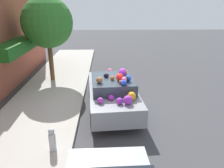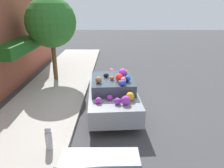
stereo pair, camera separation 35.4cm
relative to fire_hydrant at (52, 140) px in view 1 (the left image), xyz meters
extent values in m
plane|color=#424244|center=(2.88, -1.63, -0.49)|extent=(60.00, 60.00, 0.00)
cube|color=#B2ADA3|center=(2.88, 1.07, -0.42)|extent=(24.00, 3.20, 0.14)
cube|color=#195919|center=(5.29, 2.72, 1.69)|extent=(4.11, 0.90, 0.55)
cylinder|color=brown|center=(6.31, 1.40, 0.74)|extent=(0.24, 0.24, 2.18)
sphere|color=#2D7228|center=(6.31, 1.40, 2.75)|extent=(2.61, 2.61, 2.61)
cylinder|color=#B2B2B7|center=(0.00, 0.00, -0.07)|extent=(0.20, 0.20, 0.55)
sphere|color=#B2B2B7|center=(0.00, 0.00, 0.26)|extent=(0.18, 0.18, 0.18)
cube|color=gray|center=(2.88, -1.80, 0.16)|extent=(4.50, 2.16, 0.65)
cube|color=#333D47|center=(2.70, -1.81, 0.70)|extent=(2.09, 1.75, 0.43)
cylinder|color=black|center=(4.16, -0.86, -0.17)|extent=(0.65, 0.23, 0.64)
cylinder|color=black|center=(4.29, -2.52, -0.17)|extent=(0.65, 0.23, 0.64)
cylinder|color=black|center=(1.46, -1.07, -0.17)|extent=(0.65, 0.23, 0.64)
cylinder|color=black|center=(1.59, -2.74, -0.17)|extent=(0.65, 0.23, 0.64)
ellipsoid|color=pink|center=(4.32, -2.23, 0.58)|extent=(0.37, 0.35, 0.21)
sphere|color=purple|center=(3.01, -2.23, 1.07)|extent=(0.43, 0.43, 0.30)
sphere|color=yellow|center=(1.35, -2.36, 0.56)|extent=(0.19, 0.19, 0.15)
ellipsoid|color=white|center=(3.89, -2.07, 0.56)|extent=(0.21, 0.21, 0.16)
ellipsoid|color=orange|center=(3.20, -2.32, 1.01)|extent=(0.31, 0.29, 0.20)
sphere|color=red|center=(3.77, -1.61, 0.58)|extent=(0.28, 0.28, 0.20)
ellipsoid|color=blue|center=(1.90, -2.19, 1.01)|extent=(0.26, 0.30, 0.19)
sphere|color=orange|center=(1.58, -2.43, 0.63)|extent=(0.41, 0.41, 0.30)
ellipsoid|color=purple|center=(1.62, -1.72, 0.57)|extent=(0.31, 0.30, 0.18)
sphere|color=pink|center=(2.19, -2.23, 1.02)|extent=(0.27, 0.27, 0.21)
sphere|color=#B03ABC|center=(1.34, -1.36, 0.59)|extent=(0.25, 0.25, 0.21)
sphere|color=purple|center=(1.25, -2.27, 0.63)|extent=(0.43, 0.43, 0.31)
ellipsoid|color=brown|center=(2.49, -1.80, 0.99)|extent=(0.24, 0.24, 0.16)
ellipsoid|color=black|center=(2.81, -1.57, 0.99)|extent=(0.24, 0.27, 0.16)
sphere|color=red|center=(2.40, -2.07, 1.06)|extent=(0.38, 0.38, 0.28)
ellipsoid|color=pink|center=(4.80, -1.76, 0.59)|extent=(0.32, 0.33, 0.23)
sphere|color=brown|center=(2.05, -2.09, 0.99)|extent=(0.20, 0.20, 0.15)
sphere|color=purple|center=(2.63, -2.13, 0.99)|extent=(0.21, 0.21, 0.15)
ellipsoid|color=blue|center=(2.29, -2.38, 1.04)|extent=(0.29, 0.30, 0.25)
sphere|color=purple|center=(1.27, -2.00, 0.59)|extent=(0.29, 0.29, 0.22)
ellipsoid|color=black|center=(3.99, -1.14, 0.64)|extent=(0.40, 0.39, 0.32)
ellipsoid|color=black|center=(2.29, -2.28, 1.02)|extent=(0.44, 0.44, 0.22)
sphere|color=brown|center=(2.16, -1.32, 1.03)|extent=(0.26, 0.26, 0.24)
camera|label=1|loc=(-5.33, -1.53, 3.61)|focal=35.00mm
camera|label=2|loc=(-5.34, -1.88, 3.61)|focal=35.00mm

